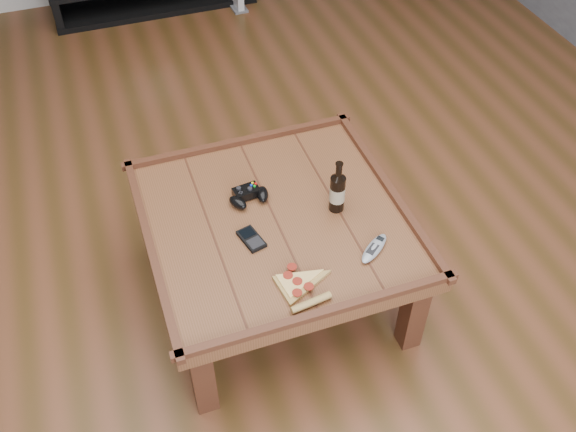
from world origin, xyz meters
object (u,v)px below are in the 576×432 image
object	(u,v)px
coffee_table	(276,229)
remote_control	(374,248)
beer_bottle	(337,191)
game_controller	(249,196)
smartphone	(251,239)
pizza_slice	(299,286)

from	to	relation	value
coffee_table	remote_control	world-z (taller)	same
beer_bottle	game_controller	world-z (taller)	beer_bottle
beer_bottle	remote_control	world-z (taller)	beer_bottle
coffee_table	beer_bottle	xyz separation A→B (m)	(0.24, -0.03, 0.15)
smartphone	remote_control	world-z (taller)	remote_control
smartphone	remote_control	xyz separation A→B (m)	(0.41, -0.20, 0.00)
game_controller	remote_control	xyz separation A→B (m)	(0.36, -0.41, -0.01)
beer_bottle	smartphone	world-z (taller)	beer_bottle
beer_bottle	pizza_slice	bearing A→B (deg)	-130.13
coffee_table	beer_bottle	bearing A→B (deg)	-5.86
smartphone	coffee_table	bearing A→B (deg)	18.85
game_controller	pizza_slice	bearing A→B (deg)	-92.89
game_controller	pizza_slice	distance (m)	0.48
smartphone	remote_control	bearing A→B (deg)	-39.80
coffee_table	smartphone	xyz separation A→B (m)	(-0.12, -0.08, 0.07)
pizza_slice	smartphone	xyz separation A→B (m)	(-0.09, 0.27, -0.00)
remote_control	beer_bottle	bearing A→B (deg)	153.10
game_controller	smartphone	xyz separation A→B (m)	(-0.05, -0.21, -0.02)
beer_bottle	game_controller	xyz separation A→B (m)	(-0.31, 0.16, -0.07)
game_controller	remote_control	bearing A→B (deg)	-56.38
coffee_table	smartphone	size ratio (longest dim) A/B	7.72
coffee_table	game_controller	xyz separation A→B (m)	(-0.07, 0.13, 0.08)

